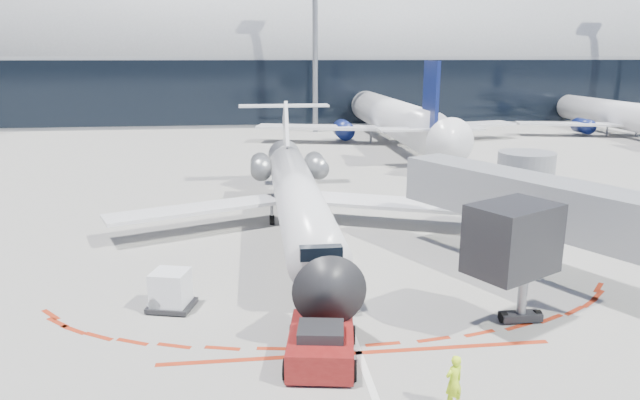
{
  "coord_description": "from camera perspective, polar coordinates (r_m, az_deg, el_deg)",
  "views": [
    {
      "loc": [
        -3.48,
        -29.32,
        10.18
      ],
      "look_at": [
        0.05,
        0.63,
        2.49
      ],
      "focal_mm": 32.0,
      "sensor_mm": 36.0,
      "label": 1
    }
  ],
  "objects": [
    {
      "name": "safety_cone_right",
      "position": [
        19.24,
        0.94,
        -16.69
      ],
      "size": [
        0.4,
        0.4,
        0.55
      ],
      "primitive_type": "cone",
      "color": "#FF5F05",
      "rests_on": "ground"
    },
    {
      "name": "regional_jet",
      "position": [
        33.61,
        -2.34,
        0.74
      ],
      "size": [
        22.38,
        27.6,
        6.91
      ],
      "color": "silver",
      "rests_on": "ground"
    },
    {
      "name": "uld_container",
      "position": [
        24.4,
        -14.69,
        -8.75
      ],
      "size": [
        2.07,
        1.89,
        1.65
      ],
      "rotation": [
        0.0,
        0.0,
        -0.25
      ],
      "color": "black",
      "rests_on": "ground"
    },
    {
      "name": "bg_airliner_0",
      "position": [
        69.71,
        7.0,
        10.8
      ],
      "size": [
        37.43,
        39.63,
        12.11
      ],
      "primitive_type": null,
      "color": "silver",
      "rests_on": "ground"
    },
    {
      "name": "jet_bridge",
      "position": [
        30.32,
        19.45,
        -0.21
      ],
      "size": [
        10.03,
        15.2,
        4.9
      ],
      "color": "gray",
      "rests_on": "ground"
    },
    {
      "name": "bg_airliner_1",
      "position": [
        84.46,
        27.95,
        9.23
      ],
      "size": [
        31.7,
        33.56,
        10.25
      ],
      "primitive_type": null,
      "color": "silver",
      "rests_on": "ground"
    },
    {
      "name": "ground",
      "position": [
        31.23,
        0.04,
        -4.72
      ],
      "size": [
        260.0,
        260.0,
        0.0
      ],
      "primitive_type": "plane",
      "color": "gray",
      "rests_on": "ground"
    },
    {
      "name": "ramp_worker",
      "position": [
        18.03,
        13.23,
        -17.27
      ],
      "size": [
        0.72,
        0.61,
        1.7
      ],
      "primitive_type": "imported",
      "rotation": [
        0.0,
        0.0,
        3.52
      ],
      "color": "#CEFF1A",
      "rests_on": "ground"
    },
    {
      "name": "terminal_building",
      "position": [
        94.37,
        -4.74,
        13.24
      ],
      "size": [
        150.0,
        24.15,
        24.0
      ],
      "color": "gray",
      "rests_on": "ground"
    },
    {
      "name": "light_mast_centre",
      "position": [
        77.81,
        -0.49,
        16.01
      ],
      "size": [
        0.7,
        0.7,
        25.0
      ],
      "primitive_type": "cylinder",
      "color": "gray",
      "rests_on": "ground"
    },
    {
      "name": "apron_stop_bar",
      "position": [
        20.81,
        3.9,
        -15.0
      ],
      "size": [
        14.0,
        0.25,
        0.01
      ],
      "primitive_type": "cube",
      "color": "#9C2811",
      "rests_on": "ground"
    },
    {
      "name": "apron_centerline",
      "position": [
        33.11,
        -0.37,
        -3.59
      ],
      "size": [
        0.25,
        40.0,
        0.01
      ],
      "primitive_type": "cube",
      "color": "silver",
      "rests_on": "ground"
    },
    {
      "name": "pushback_tug",
      "position": [
        20.0,
        0.12,
        -14.19
      ],
      "size": [
        2.83,
        5.66,
        1.44
      ],
      "rotation": [
        0.0,
        0.0,
        -0.16
      ],
      "color": "#5C0D0D",
      "rests_on": "ground"
    }
  ]
}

